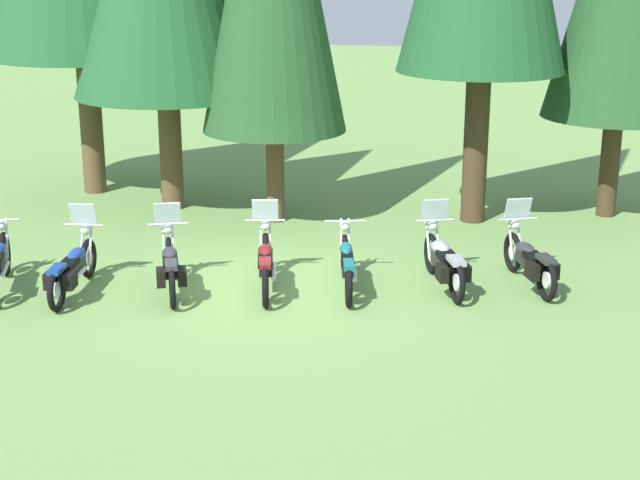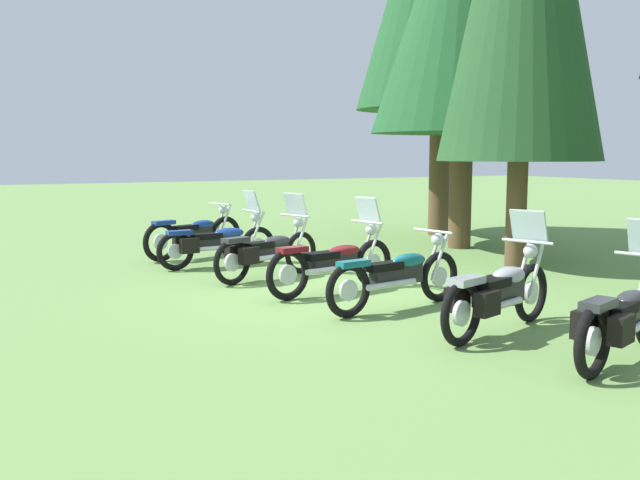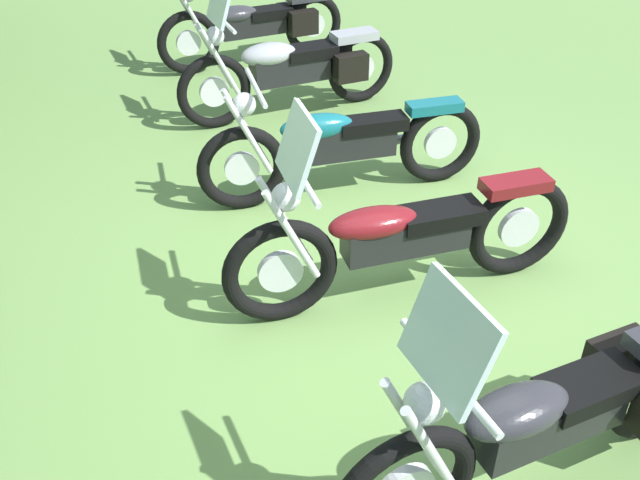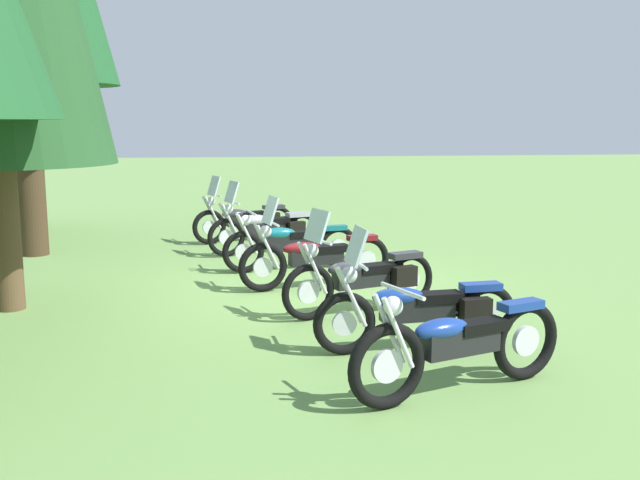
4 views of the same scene
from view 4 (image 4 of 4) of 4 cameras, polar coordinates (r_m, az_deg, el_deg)
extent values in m
plane|color=#6B934C|center=(10.53, -0.80, -3.89)|extent=(80.00, 80.00, 0.00)
torus|color=black|center=(6.18, 5.34, -9.92)|extent=(0.35, 0.75, 0.76)
cylinder|color=silver|center=(6.18, 5.34, -9.92)|extent=(0.14, 0.29, 0.29)
torus|color=black|center=(7.10, 16.00, -7.68)|extent=(0.35, 0.75, 0.76)
cylinder|color=silver|center=(7.10, 16.00, -7.68)|extent=(0.14, 0.29, 0.29)
cube|color=black|center=(6.58, 11.08, -7.89)|extent=(0.43, 0.78, 0.24)
ellipsoid|color=navy|center=(6.41, 9.62, -6.96)|extent=(0.40, 0.59, 0.18)
cube|color=black|center=(6.67, 12.55, -6.66)|extent=(0.37, 0.55, 0.10)
cube|color=navy|center=(6.95, 15.64, -5.00)|extent=(0.31, 0.47, 0.08)
cylinder|color=silver|center=(6.06, 6.22, -7.36)|extent=(0.15, 0.33, 0.65)
cylinder|color=silver|center=(6.17, 5.50, -7.04)|extent=(0.15, 0.33, 0.65)
cylinder|color=silver|center=(6.07, 6.54, -4.03)|extent=(0.60, 0.24, 0.04)
sphere|color=silver|center=(6.05, 5.81, -5.23)|extent=(0.22, 0.22, 0.17)
cylinder|color=silver|center=(6.79, 11.58, -8.10)|extent=(0.33, 0.75, 0.08)
torus|color=black|center=(7.54, 1.95, -6.63)|extent=(0.16, 0.68, 0.67)
cylinder|color=silver|center=(7.54, 1.95, -6.63)|extent=(0.07, 0.26, 0.26)
torus|color=black|center=(8.08, 13.07, -5.78)|extent=(0.16, 0.68, 0.67)
cylinder|color=silver|center=(8.08, 13.07, -5.78)|extent=(0.07, 0.26, 0.26)
cube|color=black|center=(7.74, 7.72, -5.45)|extent=(0.26, 0.81, 0.24)
ellipsoid|color=navy|center=(7.63, 6.19, -4.48)|extent=(0.29, 0.58, 0.19)
cube|color=black|center=(7.79, 9.27, -4.49)|extent=(0.27, 0.55, 0.10)
cube|color=navy|center=(7.97, 12.63, -3.62)|extent=(0.22, 0.45, 0.08)
cylinder|color=silver|center=(7.41, 2.55, -4.54)|extent=(0.07, 0.34, 0.65)
cylinder|color=silver|center=(7.55, 2.26, -4.27)|extent=(0.07, 0.34, 0.65)
cylinder|color=silver|center=(7.42, 3.02, -1.84)|extent=(0.67, 0.09, 0.04)
sphere|color=silver|center=(7.42, 2.34, -2.78)|extent=(0.18, 0.18, 0.17)
cylinder|color=silver|center=(7.94, 8.60, -5.75)|extent=(0.14, 0.80, 0.08)
cube|color=silver|center=(7.39, 2.88, -0.48)|extent=(0.45, 0.19, 0.39)
cube|color=black|center=(7.83, 12.27, -5.47)|extent=(0.17, 0.33, 0.26)
cube|color=black|center=(8.11, 11.34, -4.93)|extent=(0.17, 0.33, 0.26)
torus|color=black|center=(8.81, -0.95, -4.16)|extent=(0.32, 0.70, 0.71)
cylinder|color=silver|center=(8.81, -0.95, -4.16)|extent=(0.14, 0.28, 0.28)
torus|color=black|center=(9.55, 7.14, -3.16)|extent=(0.32, 0.70, 0.71)
cylinder|color=silver|center=(9.55, 7.14, -3.16)|extent=(0.14, 0.28, 0.28)
cube|color=black|center=(9.13, 3.27, -3.02)|extent=(0.44, 0.77, 0.23)
ellipsoid|color=#2D2D33|center=(9.00, 2.15, -2.28)|extent=(0.42, 0.58, 0.18)
cube|color=black|center=(9.21, 4.38, -2.22)|extent=(0.39, 0.55, 0.10)
cube|color=#2D2D33|center=(9.44, 6.78, -1.21)|extent=(0.33, 0.48, 0.08)
cylinder|color=silver|center=(8.70, -0.37, -2.32)|extent=(0.15, 0.33, 0.65)
cylinder|color=silver|center=(8.84, -0.83, -2.14)|extent=(0.15, 0.33, 0.65)
cylinder|color=silver|center=(8.74, -0.13, -0.01)|extent=(0.64, 0.26, 0.04)
sphere|color=silver|center=(8.72, -0.66, -0.83)|extent=(0.22, 0.22, 0.17)
cylinder|color=silver|center=(9.34, 3.73, -3.26)|extent=(0.32, 0.73, 0.08)
cube|color=silver|center=(8.71, -0.25, 1.15)|extent=(0.47, 0.29, 0.39)
cube|color=black|center=(9.29, 6.71, -2.88)|extent=(0.24, 0.35, 0.26)
cube|color=black|center=(9.55, 5.60, -2.51)|extent=(0.24, 0.35, 0.26)
torus|color=black|center=(10.30, -4.56, -2.16)|extent=(0.25, 0.73, 0.72)
cylinder|color=silver|center=(10.30, -4.56, -2.16)|extent=(0.11, 0.28, 0.28)
torus|color=black|center=(10.84, 3.73, -1.57)|extent=(0.25, 0.73, 0.72)
cylinder|color=silver|center=(10.84, 3.73, -1.57)|extent=(0.11, 0.28, 0.28)
cube|color=black|center=(10.52, -0.31, -1.33)|extent=(0.37, 0.83, 0.23)
ellipsoid|color=maroon|center=(10.43, -1.46, -0.66)|extent=(0.37, 0.61, 0.18)
cube|color=black|center=(10.58, 0.83, -0.68)|extent=(0.34, 0.57, 0.10)
cube|color=maroon|center=(10.75, 3.36, 0.18)|extent=(0.27, 0.47, 0.08)
cylinder|color=silver|center=(10.19, -4.14, -0.58)|extent=(0.11, 0.34, 0.65)
cylinder|color=silver|center=(10.34, -4.37, -0.44)|extent=(0.11, 0.34, 0.65)
cylinder|color=silver|center=(10.23, -3.85, 1.38)|extent=(0.66, 0.18, 0.04)
sphere|color=silver|center=(10.23, -4.33, 0.69)|extent=(0.20, 0.20, 0.17)
cylinder|color=silver|center=(10.72, 0.36, -1.57)|extent=(0.25, 0.80, 0.08)
cube|color=silver|center=(10.20, -3.97, 2.38)|extent=(0.46, 0.24, 0.39)
torus|color=black|center=(11.61, -6.11, -0.96)|extent=(0.22, 0.69, 0.69)
cylinder|color=silver|center=(11.61, -6.11, -0.96)|extent=(0.10, 0.27, 0.26)
torus|color=black|center=(12.04, 1.45, -0.53)|extent=(0.22, 0.69, 0.69)
cylinder|color=silver|center=(12.04, 1.45, -0.53)|extent=(0.10, 0.27, 0.26)
cube|color=black|center=(11.78, -2.26, -0.20)|extent=(0.31, 0.82, 0.26)
ellipsoid|color=#14606B|center=(11.70, -3.32, 0.51)|extent=(0.31, 0.60, 0.20)
cube|color=black|center=(11.82, -1.23, 0.47)|extent=(0.29, 0.56, 0.10)
cube|color=#14606B|center=(11.96, 1.09, 0.98)|extent=(0.23, 0.46, 0.08)
cylinder|color=silver|center=(11.51, -5.77, 0.46)|extent=(0.10, 0.34, 0.65)
cylinder|color=silver|center=(11.64, -5.91, 0.56)|extent=(0.10, 0.34, 0.65)
cylinder|color=silver|center=(11.54, -5.48, 2.18)|extent=(0.69, 0.16, 0.04)
sphere|color=silver|center=(11.54, -5.91, 1.57)|extent=(0.20, 0.20, 0.17)
cylinder|color=silver|center=(11.95, -1.58, -0.52)|extent=(0.22, 0.80, 0.08)
torus|color=black|center=(13.05, -7.45, 0.20)|extent=(0.31, 0.70, 0.71)
cylinder|color=silver|center=(13.05, -7.45, 0.20)|extent=(0.13, 0.28, 0.28)
torus|color=black|center=(13.61, -1.43, 0.65)|extent=(0.31, 0.70, 0.71)
cylinder|color=silver|center=(13.61, -1.43, 0.65)|extent=(0.13, 0.28, 0.28)
cube|color=black|center=(13.30, -4.38, 0.94)|extent=(0.46, 0.78, 0.26)
ellipsoid|color=#9EA0A8|center=(13.20, -5.23, 1.57)|extent=(0.44, 0.60, 0.21)
cube|color=black|center=(13.36, -3.56, 1.55)|extent=(0.42, 0.56, 0.10)
cube|color=#9EA0A8|center=(13.53, -1.74, 2.04)|extent=(0.34, 0.49, 0.08)
cylinder|color=silver|center=(12.95, -7.10, 1.47)|extent=(0.15, 0.33, 0.65)
cylinder|color=silver|center=(13.11, -7.35, 1.56)|extent=(0.15, 0.33, 0.65)
cylinder|color=silver|center=(13.01, -6.92, 3.01)|extent=(0.63, 0.24, 0.04)
sphere|color=silver|center=(13.00, -7.29, 2.46)|extent=(0.22, 0.22, 0.17)
cylinder|color=silver|center=(13.51, -3.96, 0.65)|extent=(0.31, 0.73, 0.08)
cube|color=silver|center=(12.99, -7.02, 3.79)|extent=(0.47, 0.28, 0.39)
cube|color=black|center=(13.35, -1.88, 0.91)|extent=(0.23, 0.35, 0.26)
cube|color=black|center=(13.68, -2.52, 1.12)|extent=(0.23, 0.35, 0.26)
torus|color=black|center=(14.43, -8.78, 1.02)|extent=(0.33, 0.69, 0.69)
cylinder|color=silver|center=(14.43, -8.78, 1.02)|extent=(0.14, 0.27, 0.27)
torus|color=black|center=(14.96, -3.40, 1.41)|extent=(0.33, 0.69, 0.69)
cylinder|color=silver|center=(14.96, -3.40, 1.41)|extent=(0.14, 0.27, 0.27)
cube|color=black|center=(14.67, -6.05, 1.61)|extent=(0.45, 0.76, 0.23)
ellipsoid|color=#2D2D33|center=(14.58, -6.81, 2.10)|extent=(0.43, 0.58, 0.18)
cube|color=black|center=(14.73, -5.32, 2.08)|extent=(0.40, 0.54, 0.10)
cube|color=#2D2D33|center=(14.89, -3.70, 2.63)|extent=(0.33, 0.48, 0.08)
cylinder|color=silver|center=(14.33, -8.48, 2.17)|extent=(0.15, 0.33, 0.65)
cylinder|color=silver|center=(14.48, -8.69, 2.24)|extent=(0.15, 0.33, 0.65)
cylinder|color=silver|center=(14.40, -8.32, 3.56)|extent=(0.65, 0.26, 0.04)
sphere|color=silver|center=(14.38, -8.64, 3.06)|extent=(0.22, 0.22, 0.17)
cylinder|color=silver|center=(14.86, -5.65, 1.40)|extent=(0.32, 0.72, 0.08)
cube|color=silver|center=(14.37, -8.41, 4.27)|extent=(0.47, 0.29, 0.39)
cube|color=black|center=(14.72, -3.85, 1.66)|extent=(0.24, 0.35, 0.26)
cube|color=black|center=(15.03, -4.37, 1.82)|extent=(0.24, 0.35, 0.26)
cylinder|color=brown|center=(10.05, -23.63, 0.16)|extent=(0.36, 0.36, 1.88)
cylinder|color=#42301E|center=(14.00, -22.01, 5.07)|extent=(0.49, 0.49, 3.06)
cylinder|color=#42301E|center=(16.92, -22.57, 4.00)|extent=(0.40, 0.40, 2.08)
camera|label=1|loc=(21.26, 43.26, 15.15)|focal=54.44mm
camera|label=2|loc=(20.09, 10.05, 8.11)|focal=39.64mm
camera|label=3|loc=(6.70, -3.62, 13.90)|focal=39.81mm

